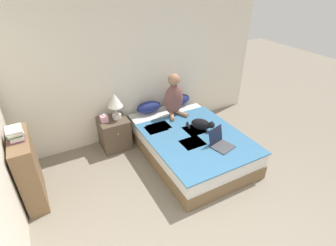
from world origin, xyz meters
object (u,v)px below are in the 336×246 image
Objects in this scene: bed at (190,143)px; pillow_near at (149,107)px; nightstand at (114,133)px; cat_tabby at (202,124)px; tissue_box at (104,118)px; person_sitting at (174,97)px; laptop_open at (220,143)px; table_lamp at (115,102)px; book_stack_top at (15,134)px; bookshelf at (28,170)px; pillow_far at (178,100)px.

bed is 1.05m from pillow_near.
nightstand is at bearing -172.65° from pillow_near.
tissue_box is (-1.40, 0.88, 0.05)m from cat_tabby.
person_sitting is at bearing -9.03° from nightstand.
person_sitting is 1.28m from tissue_box.
laptop_open is (0.18, -0.56, 0.30)m from bed.
laptop_open is 0.83× the size of table_lamp.
laptop_open is 1.52× the size of book_stack_top.
book_stack_top is (-2.44, 0.20, 0.85)m from bed.
laptop_open is 0.38× the size of bookshelf.
book_stack_top reaches higher than bed.
pillow_far is 0.44m from person_sitting.
pillow_far is 0.48× the size of bookshelf.
laptop_open reaches higher than pillow_far.
bookshelf is (-2.62, 0.76, -0.03)m from laptop_open.
book_stack_top is at bearing 175.32° from bed.
person_sitting is 2.55m from book_stack_top.
table_lamp reaches higher than cat_tabby.
pillow_far is at bearing 14.92° from bookshelf.
bed is at bearing -35.81° from tissue_box.
person_sitting is 0.75m from cat_tabby.
person_sitting is 5.57× the size of tissue_box.
pillow_near is at bearing 6.75° from table_lamp.
book_stack_top reaches higher than pillow_far.
nightstand is at bearing 24.80° from bookshelf.
laptop_open is at bearing -84.29° from person_sitting.
pillow_near is 1.92× the size of book_stack_top.
nightstand is 1.22× the size of table_lamp.
bookshelf is 0.58m from book_stack_top.
bookshelf is at bearing -134.07° from cat_tabby.
tissue_box is (-0.22, -0.00, -0.25)m from table_lamp.
nightstand reaches higher than bed.
nightstand is 0.56× the size of bookshelf.
person_sitting is 3.09× the size of book_stack_top.
bookshelf is (-1.39, -0.64, 0.22)m from nightstand.
table_lamp reaches higher than pillow_far.
bookshelf is at bearing -152.21° from tissue_box.
bookshelf is at bearing -155.87° from table_lamp.
table_lamp is at bearing 114.15° from laptop_open.
tissue_box is 0.55× the size of book_stack_top.
book_stack_top is (-1.39, -0.64, 0.80)m from nightstand.
person_sitting reaches higher than table_lamp.
table_lamp is at bearing 24.25° from book_stack_top.
pillow_far is (0.64, 0.00, 0.00)m from pillow_near.
nightstand is 4.01× the size of tissue_box.
pillow_near is at bearing 7.35° from nightstand.
book_stack_top is (-1.47, -0.66, 0.21)m from table_lamp.
book_stack_top is (-1.25, -0.66, 0.46)m from tissue_box.
tissue_box reaches higher than cat_tabby.
cat_tabby is 1.79× the size of book_stack_top.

